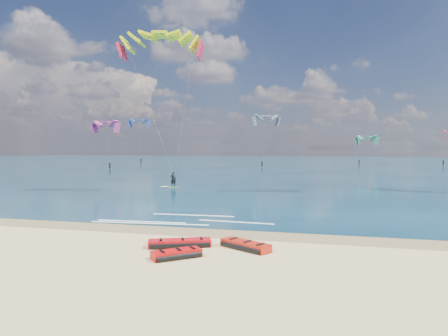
# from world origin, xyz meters

# --- Properties ---
(ground) EXTENTS (320.00, 320.00, 0.00)m
(ground) POSITION_xyz_m (0.00, 40.00, 0.00)
(ground) COLOR tan
(ground) RESTS_ON ground
(wet_sand_strip) EXTENTS (320.00, 2.40, 0.01)m
(wet_sand_strip) POSITION_xyz_m (0.00, 3.00, 0.00)
(wet_sand_strip) COLOR brown
(wet_sand_strip) RESTS_ON ground
(sea) EXTENTS (320.00, 200.00, 0.04)m
(sea) POSITION_xyz_m (0.00, 104.00, 0.02)
(sea) COLOR #092534
(sea) RESTS_ON ground
(packed_kite_left) EXTENTS (3.38, 2.26, 0.42)m
(packed_kite_left) POSITION_xyz_m (3.56, -0.39, 0.00)
(packed_kite_left) COLOR red
(packed_kite_left) RESTS_ON ground
(packed_kite_mid) EXTENTS (2.97, 2.40, 0.42)m
(packed_kite_mid) POSITION_xyz_m (6.71, -0.06, 0.00)
(packed_kite_mid) COLOR red
(packed_kite_mid) RESTS_ON ground
(packed_kite_right) EXTENTS (2.50, 2.38, 0.41)m
(packed_kite_right) POSITION_xyz_m (4.10, -2.26, 0.00)
(packed_kite_right) COLOR #C20808
(packed_kite_right) RESTS_ON ground
(kitesurfer_main) EXTENTS (9.08, 10.06, 17.49)m
(kitesurfer_main) POSITION_xyz_m (-6.11, 22.16, 8.99)
(kitesurfer_main) COLOR #B1EA1B
(kitesurfer_main) RESTS_ON sea
(shoreline_foam) EXTENTS (11.47, 4.24, 0.01)m
(shoreline_foam) POSITION_xyz_m (0.98, 5.87, 0.05)
(shoreline_foam) COLOR white
(shoreline_foam) RESTS_ON ground
(distant_kites) EXTENTS (91.07, 40.57, 13.02)m
(distant_kites) POSITION_xyz_m (1.72, 78.41, 5.47)
(distant_kites) COLOR #BE3880
(distant_kites) RESTS_ON ground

